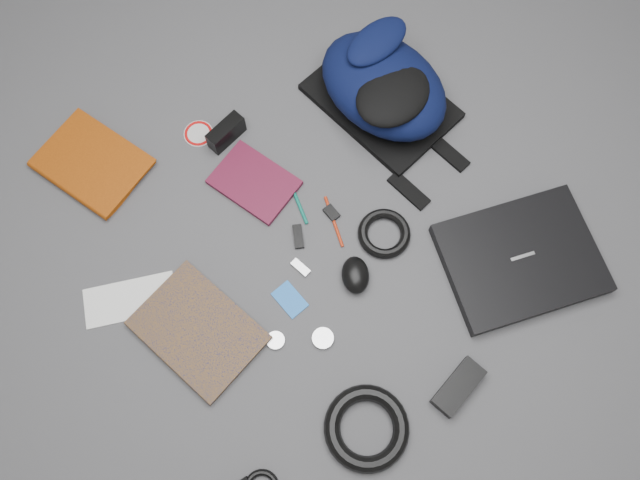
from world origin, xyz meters
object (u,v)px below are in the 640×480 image
comic_book (167,364)px  power_brick (458,387)px  laptop (520,259)px  compact_camera (226,133)px  mouse (355,275)px  textbook_red (66,193)px  backpack (383,85)px  dvd_case (254,182)px

comic_book → power_brick: 0.68m
laptop → compact_camera: compact_camera is taller
laptop → mouse: mouse is taller
laptop → power_brick: laptop is taller
comic_book → mouse: mouse is taller
textbook_red → mouse: size_ratio=2.87×
textbook_red → backpack: bearing=-36.9°
backpack → compact_camera: size_ratio=3.83×
power_brick → dvd_case: bearing=85.0°
compact_camera → mouse: 0.51m
backpack → laptop: size_ratio=1.11×
compact_camera → dvd_case: bearing=-107.1°
laptop → textbook_red: 1.15m
power_brick → textbook_red: bearing=105.1°
laptop → textbook_red: bearing=153.7°
dvd_case → compact_camera: 0.15m
backpack → mouse: backpack is taller
comic_book → compact_camera: 0.61m
textbook_red → compact_camera: 0.43m
mouse → textbook_red: bearing=158.5°
dvd_case → textbook_red: bearing=129.5°
compact_camera → power_brick: 0.86m
laptop → compact_camera: size_ratio=3.45×
backpack → dvd_case: bearing=171.3°
dvd_case → compact_camera: bearing=65.7°
backpack → compact_camera: 0.43m
compact_camera → comic_book: bearing=-147.6°
comic_book → dvd_case: bearing=19.4°
laptop → mouse: 0.41m
textbook_red → compact_camera: compact_camera is taller
laptop → comic_book: laptop is taller
laptop → comic_book: bearing=179.4°
backpack → compact_camera: (-0.41, 0.11, -0.06)m
textbook_red → comic_book: textbook_red is taller
laptop → compact_camera: 0.81m
backpack → compact_camera: bearing=150.4°
comic_book → dvd_case: size_ratio=1.39×
comic_book → mouse: (0.49, -0.04, 0.01)m
compact_camera → mouse: size_ratio=1.13×
textbook_red → dvd_case: (0.43, -0.21, -0.01)m
mouse → laptop: bearing=1.4°
mouse → power_brick: (0.07, -0.34, -0.01)m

